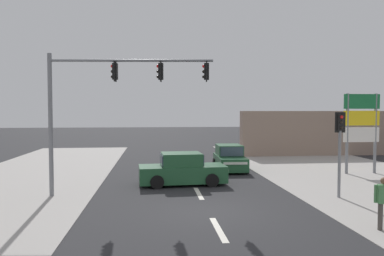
# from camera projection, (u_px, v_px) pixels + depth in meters

# --- Properties ---
(ground_plane) EXTENTS (140.00, 140.00, 0.00)m
(ground_plane) POSITION_uv_depth(u_px,v_px,m) (209.00, 212.00, 13.38)
(ground_plane) COLOR #28282B
(lane_dash_near) EXTENTS (0.20, 2.40, 0.01)m
(lane_dash_near) POSITION_uv_depth(u_px,v_px,m) (218.00, 229.00, 11.39)
(lane_dash_near) COLOR silver
(lane_dash_near) RESTS_ON ground
(lane_dash_mid) EXTENTS (0.20, 2.40, 0.01)m
(lane_dash_mid) POSITION_uv_depth(u_px,v_px,m) (199.00, 193.00, 16.36)
(lane_dash_mid) COLOR silver
(lane_dash_mid) RESTS_ON ground
(lane_dash_far) EXTENTS (0.20, 2.40, 0.01)m
(lane_dash_far) POSITION_uv_depth(u_px,v_px,m) (188.00, 174.00, 21.32)
(lane_dash_far) COLOR silver
(lane_dash_far) RESTS_ON ground
(kerb_left_verge) EXTENTS (8.00, 40.00, 0.02)m
(kerb_left_verge) POSITION_uv_depth(u_px,v_px,m) (5.00, 193.00, 16.47)
(kerb_left_verge) COLOR #A39E99
(kerb_left_verge) RESTS_ON ground
(traffic_signal_mast) EXTENTS (6.86, 0.95, 6.00)m
(traffic_signal_mast) POSITION_uv_depth(u_px,v_px,m) (107.00, 93.00, 15.59)
(traffic_signal_mast) COLOR slate
(traffic_signal_mast) RESTS_ON ground
(pedestal_signal_right_kerb) EXTENTS (0.44, 0.29, 3.56)m
(pedestal_signal_right_kerb) POSITION_uv_depth(u_px,v_px,m) (340.00, 140.00, 15.39)
(pedestal_signal_right_kerb) COLOR slate
(pedestal_signal_right_kerb) RESTS_ON ground
(shopping_plaza_sign) EXTENTS (2.10, 0.16, 4.60)m
(shopping_plaza_sign) POSITION_uv_depth(u_px,v_px,m) (361.00, 122.00, 21.36)
(shopping_plaza_sign) COLOR slate
(shopping_plaza_sign) RESTS_ON ground
(shopfront_wall_far) EXTENTS (12.00, 1.00, 3.60)m
(shopfront_wall_far) POSITION_uv_depth(u_px,v_px,m) (314.00, 133.00, 30.33)
(shopfront_wall_far) COLOR gray
(shopfront_wall_far) RESTS_ON ground
(sedan_oncoming_near) EXTENTS (4.33, 2.09, 1.56)m
(sedan_oncoming_near) POSITION_uv_depth(u_px,v_px,m) (182.00, 170.00, 18.29)
(sedan_oncoming_near) COLOR #235633
(sedan_oncoming_near) RESTS_ON ground
(hatchback_kerbside_parked) EXTENTS (1.88, 3.69, 1.53)m
(hatchback_kerbside_parked) POSITION_uv_depth(u_px,v_px,m) (230.00, 159.00, 22.77)
(hatchback_kerbside_parked) COLOR #235633
(hatchback_kerbside_parked) RESTS_ON ground
(pedestrian_at_kerb) EXTENTS (0.54, 0.32, 1.63)m
(pedestrian_at_kerb) POSITION_uv_depth(u_px,v_px,m) (384.00, 201.00, 11.19)
(pedestrian_at_kerb) COLOR #47423D
(pedestrian_at_kerb) RESTS_ON ground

